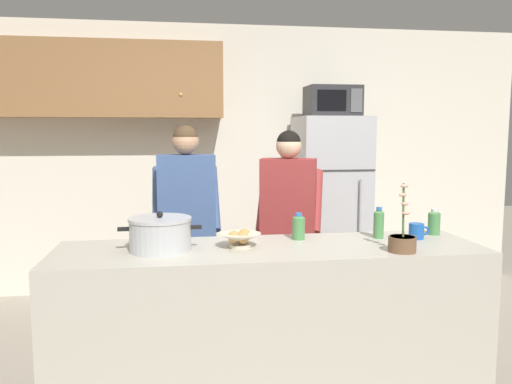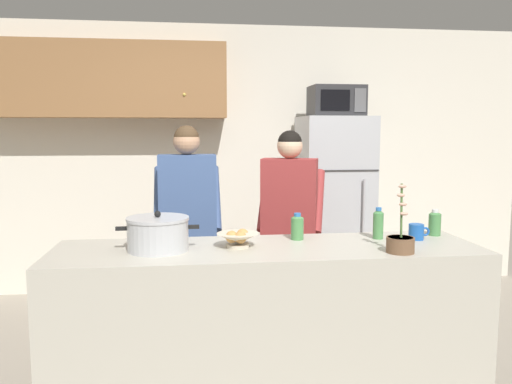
{
  "view_description": "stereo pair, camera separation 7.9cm",
  "coord_description": "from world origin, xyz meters",
  "px_view_note": "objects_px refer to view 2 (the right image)",
  "views": [
    {
      "loc": [
        -0.51,
        -2.79,
        1.57
      ],
      "look_at": [
        0.0,
        0.55,
        1.17
      ],
      "focal_mm": 35.73,
      "sensor_mm": 36.0,
      "label": 1
    },
    {
      "loc": [
        -0.43,
        -2.8,
        1.57
      ],
      "look_at": [
        0.0,
        0.55,
        1.17
      ],
      "focal_mm": 35.73,
      "sensor_mm": 36.0,
      "label": 2
    }
  ],
  "objects_px": {
    "cooking_pot": "(158,233)",
    "coffee_mug": "(417,232)",
    "bottle_near_edge": "(435,223)",
    "bread_bowl": "(238,239)",
    "person_near_pot": "(188,210)",
    "bottle_far_corner": "(297,227)",
    "microwave": "(336,101)",
    "bottle_mid_counter": "(378,223)",
    "potted_orchid": "(400,242)",
    "refrigerator": "(334,207)",
    "person_by_sink": "(289,212)"
  },
  "relations": [
    {
      "from": "coffee_mug",
      "to": "potted_orchid",
      "type": "bearing_deg",
      "value": -127.23
    },
    {
      "from": "cooking_pot",
      "to": "coffee_mug",
      "type": "bearing_deg",
      "value": 3.07
    },
    {
      "from": "microwave",
      "to": "person_by_sink",
      "type": "height_order",
      "value": "microwave"
    },
    {
      "from": "bottle_mid_counter",
      "to": "bottle_far_corner",
      "type": "bearing_deg",
      "value": 175.66
    },
    {
      "from": "microwave",
      "to": "coffee_mug",
      "type": "relative_size",
      "value": 3.66
    },
    {
      "from": "refrigerator",
      "to": "microwave",
      "type": "height_order",
      "value": "microwave"
    },
    {
      "from": "bottle_near_edge",
      "to": "bottle_mid_counter",
      "type": "relative_size",
      "value": 0.86
    },
    {
      "from": "refrigerator",
      "to": "microwave",
      "type": "distance_m",
      "value": 1.0
    },
    {
      "from": "cooking_pot",
      "to": "bottle_mid_counter",
      "type": "distance_m",
      "value": 1.32
    },
    {
      "from": "person_near_pot",
      "to": "bottle_far_corner",
      "type": "xyz_separation_m",
      "value": [
        0.66,
        -0.7,
        -0.01
      ]
    },
    {
      "from": "refrigerator",
      "to": "coffee_mug",
      "type": "bearing_deg",
      "value": -89.53
    },
    {
      "from": "coffee_mug",
      "to": "bottle_mid_counter",
      "type": "relative_size",
      "value": 0.68
    },
    {
      "from": "person_by_sink",
      "to": "refrigerator",
      "type": "bearing_deg",
      "value": 58.09
    },
    {
      "from": "person_by_sink",
      "to": "coffee_mug",
      "type": "bearing_deg",
      "value": -50.17
    },
    {
      "from": "bottle_mid_counter",
      "to": "potted_orchid",
      "type": "height_order",
      "value": "potted_orchid"
    },
    {
      "from": "person_near_pot",
      "to": "bottle_near_edge",
      "type": "bearing_deg",
      "value": -23.94
    },
    {
      "from": "person_by_sink",
      "to": "bread_bowl",
      "type": "relative_size",
      "value": 6.59
    },
    {
      "from": "cooking_pot",
      "to": "bottle_near_edge",
      "type": "distance_m",
      "value": 1.72
    },
    {
      "from": "microwave",
      "to": "potted_orchid",
      "type": "height_order",
      "value": "microwave"
    },
    {
      "from": "bread_bowl",
      "to": "refrigerator",
      "type": "bearing_deg",
      "value": 59.47
    },
    {
      "from": "person_by_sink",
      "to": "coffee_mug",
      "type": "height_order",
      "value": "person_by_sink"
    },
    {
      "from": "coffee_mug",
      "to": "person_near_pot",
      "type": "bearing_deg",
      "value": 150.16
    },
    {
      "from": "bottle_near_edge",
      "to": "potted_orchid",
      "type": "height_order",
      "value": "potted_orchid"
    },
    {
      "from": "bottle_mid_counter",
      "to": "bread_bowl",
      "type": "bearing_deg",
      "value": -171.87
    },
    {
      "from": "coffee_mug",
      "to": "bottle_mid_counter",
      "type": "xyz_separation_m",
      "value": [
        -0.22,
        0.05,
        0.05
      ]
    },
    {
      "from": "bread_bowl",
      "to": "bottle_near_edge",
      "type": "bearing_deg",
      "value": 7.91
    },
    {
      "from": "bottle_mid_counter",
      "to": "cooking_pot",
      "type": "bearing_deg",
      "value": -174.05
    },
    {
      "from": "refrigerator",
      "to": "bottle_mid_counter",
      "type": "relative_size",
      "value": 8.85
    },
    {
      "from": "bottle_mid_counter",
      "to": "bottle_far_corner",
      "type": "height_order",
      "value": "bottle_mid_counter"
    },
    {
      "from": "person_near_pot",
      "to": "person_by_sink",
      "type": "bearing_deg",
      "value": -2.26
    },
    {
      "from": "bottle_near_edge",
      "to": "bottle_mid_counter",
      "type": "distance_m",
      "value": 0.39
    },
    {
      "from": "bottle_near_edge",
      "to": "bottle_far_corner",
      "type": "distance_m",
      "value": 0.89
    },
    {
      "from": "bottle_mid_counter",
      "to": "refrigerator",
      "type": "bearing_deg",
      "value": 83.02
    },
    {
      "from": "bottle_far_corner",
      "to": "microwave",
      "type": "bearing_deg",
      "value": 66.86
    },
    {
      "from": "cooking_pot",
      "to": "bread_bowl",
      "type": "bearing_deg",
      "value": 1.6
    },
    {
      "from": "microwave",
      "to": "coffee_mug",
      "type": "xyz_separation_m",
      "value": [
        0.01,
        -1.74,
        -0.88
      ]
    },
    {
      "from": "cooking_pot",
      "to": "coffee_mug",
      "type": "height_order",
      "value": "cooking_pot"
    },
    {
      "from": "coffee_mug",
      "to": "bottle_near_edge",
      "type": "xyz_separation_m",
      "value": [
        0.17,
        0.11,
        0.03
      ]
    },
    {
      "from": "bottle_far_corner",
      "to": "bottle_mid_counter",
      "type": "bearing_deg",
      "value": -4.34
    },
    {
      "from": "cooking_pot",
      "to": "bread_bowl",
      "type": "height_order",
      "value": "cooking_pot"
    },
    {
      "from": "cooking_pot",
      "to": "potted_orchid",
      "type": "bearing_deg",
      "value": -9.86
    },
    {
      "from": "person_near_pot",
      "to": "potted_orchid",
      "type": "relative_size",
      "value": 4.29
    },
    {
      "from": "person_near_pot",
      "to": "cooking_pot",
      "type": "relative_size",
      "value": 3.56
    },
    {
      "from": "coffee_mug",
      "to": "refrigerator",
      "type": "bearing_deg",
      "value": 90.47
    },
    {
      "from": "person_near_pot",
      "to": "bottle_near_edge",
      "type": "relative_size",
      "value": 9.71
    },
    {
      "from": "refrigerator",
      "to": "bread_bowl",
      "type": "xyz_separation_m",
      "value": [
        -1.08,
        -1.83,
        0.12
      ]
    },
    {
      "from": "cooking_pot",
      "to": "potted_orchid",
      "type": "height_order",
      "value": "potted_orchid"
    },
    {
      "from": "microwave",
      "to": "bread_bowl",
      "type": "height_order",
      "value": "microwave"
    },
    {
      "from": "coffee_mug",
      "to": "bottle_far_corner",
      "type": "height_order",
      "value": "bottle_far_corner"
    },
    {
      "from": "bottle_mid_counter",
      "to": "potted_orchid",
      "type": "xyz_separation_m",
      "value": [
        -0.01,
        -0.36,
        -0.03
      ]
    }
  ]
}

